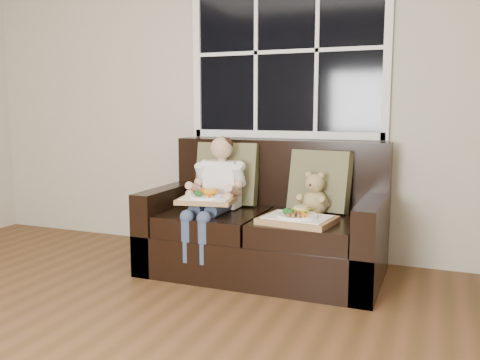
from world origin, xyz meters
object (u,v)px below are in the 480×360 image
at_px(loveseat, 266,230).
at_px(teddy_bear, 314,197).
at_px(child, 217,186).
at_px(tray_right, 298,218).
at_px(tray_left, 207,198).

height_order(loveseat, teddy_bear, loveseat).
distance_m(child, tray_right, 0.71).
distance_m(tray_left, tray_right, 0.67).
xyz_separation_m(child, teddy_bear, (0.71, 0.11, -0.06)).
relative_size(child, teddy_bear, 2.59).
relative_size(tray_left, tray_right, 0.84).
bearing_deg(teddy_bear, loveseat, -171.32).
height_order(child, tray_left, child).
height_order(teddy_bear, tray_left, teddy_bear).
bearing_deg(tray_right, child, 172.63).
relative_size(teddy_bear, tray_left, 0.75).
height_order(loveseat, child, child).
relative_size(teddy_bear, tray_right, 0.63).
xyz_separation_m(loveseat, teddy_bear, (0.36, -0.01, 0.27)).
distance_m(loveseat, teddy_bear, 0.45).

